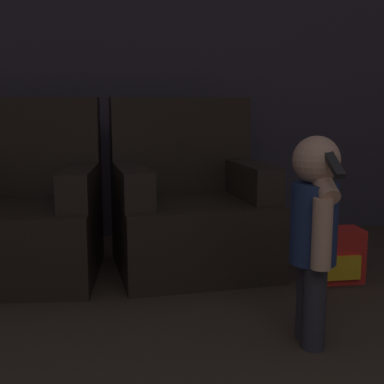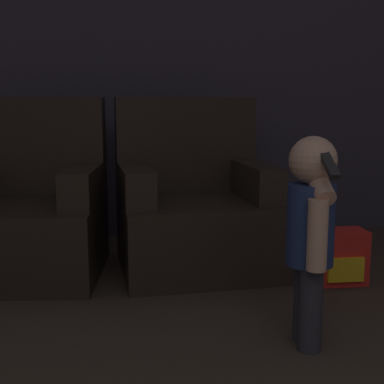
{
  "view_description": "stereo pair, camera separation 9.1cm",
  "coord_description": "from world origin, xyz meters",
  "px_view_note": "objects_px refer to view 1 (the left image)",
  "views": [
    {
      "loc": [
        -0.3,
        0.65,
        0.96
      ],
      "look_at": [
        0.09,
        3.1,
        0.54
      ],
      "focal_mm": 50.0,
      "sensor_mm": 36.0,
      "label": 1
    },
    {
      "loc": [
        -0.21,
        0.64,
        0.96
      ],
      "look_at": [
        0.09,
        3.1,
        0.54
      ],
      "focal_mm": 50.0,
      "sensor_mm": 36.0,
      "label": 2
    }
  ],
  "objects_px": {
    "armchair_left": "(19,216)",
    "armchair_right": "(190,210)",
    "person_toddler": "(315,224)",
    "toy_backpack": "(336,255)"
  },
  "relations": [
    {
      "from": "armchair_left",
      "to": "armchair_right",
      "type": "height_order",
      "value": "same"
    },
    {
      "from": "armchair_left",
      "to": "person_toddler",
      "type": "distance_m",
      "value": 1.7
    },
    {
      "from": "armchair_left",
      "to": "armchair_right",
      "type": "relative_size",
      "value": 1.0
    },
    {
      "from": "armchair_left",
      "to": "person_toddler",
      "type": "bearing_deg",
      "value": -35.36
    },
    {
      "from": "person_toddler",
      "to": "toy_backpack",
      "type": "xyz_separation_m",
      "value": [
        0.42,
        0.7,
        -0.35
      ]
    },
    {
      "from": "armchair_left",
      "to": "armchair_right",
      "type": "distance_m",
      "value": 0.97
    },
    {
      "from": "armchair_right",
      "to": "toy_backpack",
      "type": "distance_m",
      "value": 0.86
    },
    {
      "from": "person_toddler",
      "to": "toy_backpack",
      "type": "distance_m",
      "value": 0.89
    },
    {
      "from": "armchair_right",
      "to": "person_toddler",
      "type": "xyz_separation_m",
      "value": [
        0.32,
        -1.1,
        0.16
      ]
    },
    {
      "from": "armchair_left",
      "to": "toy_backpack",
      "type": "bearing_deg",
      "value": -7.88
    }
  ]
}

